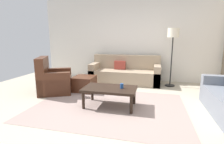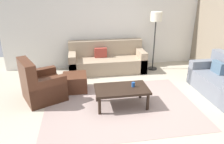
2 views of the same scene
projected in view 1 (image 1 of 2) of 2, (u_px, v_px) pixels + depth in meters
ground_plane at (109, 106)px, 3.62m from camera, size 8.00×8.00×0.00m
rear_partition at (128, 39)px, 5.82m from camera, size 6.00×0.12×2.80m
area_rug at (109, 106)px, 3.62m from camera, size 3.14×2.28×0.01m
couch_main at (125, 73)px, 5.58m from camera, size 2.21×0.86×0.88m
armchair_leather at (52, 81)px, 4.49m from camera, size 1.06×1.06×0.95m
ottoman at (84, 84)px, 4.67m from camera, size 0.56×0.56×0.40m
coffee_table at (110, 90)px, 3.56m from camera, size 1.10×0.64×0.41m
cup at (122, 86)px, 3.50m from camera, size 0.07×0.07×0.10m
lamp_standing at (173, 39)px, 4.90m from camera, size 0.32×0.32×1.71m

